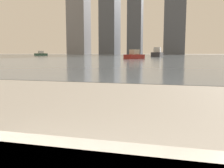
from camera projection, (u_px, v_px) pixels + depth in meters
harbor_water at (174, 56)px, 59.71m from camera, size 180.00×110.00×0.01m
harbor_boat_0 at (41, 54)px, 70.70m from camera, size 2.82×3.74×1.35m
harbor_boat_1 at (157, 53)px, 52.41m from camera, size 2.19×5.33×1.95m
harbor_boat_3 at (134, 56)px, 34.21m from camera, size 2.54×3.59×1.28m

